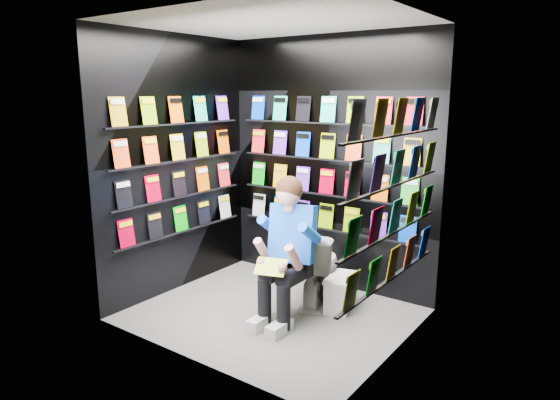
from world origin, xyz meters
The scene contains 14 objects.
floor centered at (0.00, 0.00, 0.00)m, with size 2.40×2.40×0.00m, color slate.
ceiling centered at (0.00, 0.00, 2.60)m, with size 2.40×2.40×0.00m, color white.
wall_back centered at (0.00, 1.00, 1.30)m, with size 2.40×0.04×2.60m, color black.
wall_front centered at (0.00, -1.00, 1.30)m, with size 2.40×0.04×2.60m, color black.
wall_left centered at (-1.20, 0.00, 1.30)m, with size 0.04×2.00×2.60m, color black.
wall_right centered at (1.20, 0.00, 1.30)m, with size 0.04×2.00×2.60m, color black.
comics_back centered at (0.00, 0.97, 1.31)m, with size 2.10×0.06×1.37m, color #E85B05, non-canonical shape.
comics_left centered at (-1.17, 0.00, 1.31)m, with size 0.06×1.70×1.37m, color #E85B05, non-canonical shape.
comics_right centered at (1.17, 0.00, 1.31)m, with size 0.06×1.70×1.37m, color #E85B05, non-canonical shape.
toilet centered at (0.18, 0.48, 0.37)m, with size 0.42×0.75×0.73m, color white.
longbox centered at (0.45, 0.49, 0.15)m, with size 0.22×0.40×0.30m, color silver.
longbox_lid centered at (0.45, 0.49, 0.31)m, with size 0.24×0.41×0.03m, color silver.
reader centered at (0.18, 0.10, 0.78)m, with size 0.53×0.78×1.44m, color blue, non-canonical shape.
held_comic centered at (0.18, -0.25, 0.58)m, with size 0.27×0.01×0.18m, color green.
Camera 1 is at (2.59, -3.46, 2.03)m, focal length 32.00 mm.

